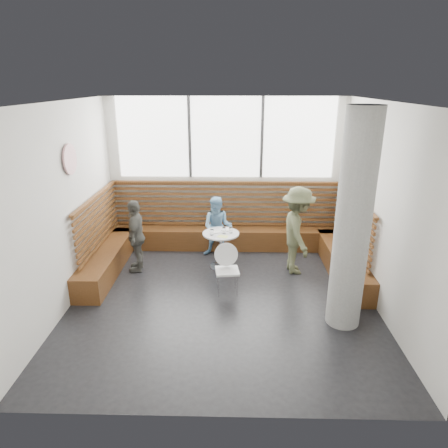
{
  "coord_description": "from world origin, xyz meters",
  "views": [
    {
      "loc": [
        0.17,
        -5.91,
        3.47
      ],
      "look_at": [
        0.0,
        1.0,
        1.0
      ],
      "focal_mm": 32.0,
      "sensor_mm": 36.0,
      "label": 1
    }
  ],
  "objects_px": {
    "child_back": "(218,227)",
    "child_left": "(136,236)",
    "cafe_table": "(221,243)",
    "concrete_column": "(353,223)",
    "adult_man": "(297,231)",
    "cafe_chair": "(227,265)"
  },
  "relations": [
    {
      "from": "cafe_table",
      "to": "cafe_chair",
      "type": "relative_size",
      "value": 0.85
    },
    {
      "from": "concrete_column",
      "to": "child_left",
      "type": "xyz_separation_m",
      "value": [
        -3.53,
        1.72,
        -0.89
      ]
    },
    {
      "from": "concrete_column",
      "to": "cafe_chair",
      "type": "relative_size",
      "value": 3.74
    },
    {
      "from": "cafe_chair",
      "to": "child_left",
      "type": "height_order",
      "value": "child_left"
    },
    {
      "from": "adult_man",
      "to": "child_left",
      "type": "bearing_deg",
      "value": 84.94
    },
    {
      "from": "child_back",
      "to": "child_left",
      "type": "height_order",
      "value": "child_left"
    },
    {
      "from": "child_back",
      "to": "adult_man",
      "type": "bearing_deg",
      "value": -13.89
    },
    {
      "from": "cafe_table",
      "to": "child_back",
      "type": "distance_m",
      "value": 0.58
    },
    {
      "from": "cafe_chair",
      "to": "child_back",
      "type": "bearing_deg",
      "value": 91.62
    },
    {
      "from": "concrete_column",
      "to": "adult_man",
      "type": "bearing_deg",
      "value": 105.58
    },
    {
      "from": "cafe_chair",
      "to": "child_back",
      "type": "xyz_separation_m",
      "value": [
        -0.22,
        1.5,
        0.14
      ]
    },
    {
      "from": "adult_man",
      "to": "child_left",
      "type": "height_order",
      "value": "adult_man"
    },
    {
      "from": "child_back",
      "to": "cafe_chair",
      "type": "bearing_deg",
      "value": -70.95
    },
    {
      "from": "concrete_column",
      "to": "adult_man",
      "type": "relative_size",
      "value": 1.91
    },
    {
      "from": "child_back",
      "to": "child_left",
      "type": "distance_m",
      "value": 1.68
    },
    {
      "from": "cafe_table",
      "to": "adult_man",
      "type": "bearing_deg",
      "value": -5.45
    },
    {
      "from": "child_left",
      "to": "concrete_column",
      "type": "bearing_deg",
      "value": 59.88
    },
    {
      "from": "cafe_chair",
      "to": "child_left",
      "type": "bearing_deg",
      "value": 148.33
    },
    {
      "from": "concrete_column",
      "to": "child_left",
      "type": "relative_size",
      "value": 2.27
    },
    {
      "from": "cafe_chair",
      "to": "child_back",
      "type": "height_order",
      "value": "child_back"
    },
    {
      "from": "cafe_table",
      "to": "child_back",
      "type": "xyz_separation_m",
      "value": [
        -0.08,
        0.56,
        0.12
      ]
    },
    {
      "from": "concrete_column",
      "to": "child_back",
      "type": "distance_m",
      "value": 3.27
    }
  ]
}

